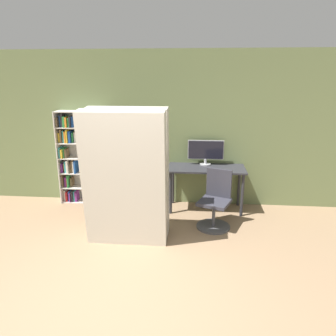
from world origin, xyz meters
The scene contains 8 objects.
ground_plane centered at (0.00, 0.00, 0.00)m, with size 16.00×16.00×0.00m, color #937556.
wall_back centered at (0.00, 3.09, 1.35)m, with size 8.00×0.06×2.70m.
desk centered at (1.05, 2.76, 0.66)m, with size 1.31×0.59×0.76m.
monitor centered at (1.03, 2.94, 1.01)m, with size 0.62×0.19×0.43m.
office_chair centered at (1.18, 2.10, 0.35)m, with size 0.57×0.57×0.89m.
bookshelf centered at (-1.25, 2.94, 0.85)m, with size 0.89×0.29×1.68m.
mattress_near centered at (-0.06, 1.43, 0.94)m, with size 1.11×0.41×1.88m.
mattress_far centered at (-0.06, 1.76, 0.94)m, with size 1.11×0.38×1.88m.
Camera 1 is at (0.89, -2.62, 2.30)m, focal length 35.00 mm.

